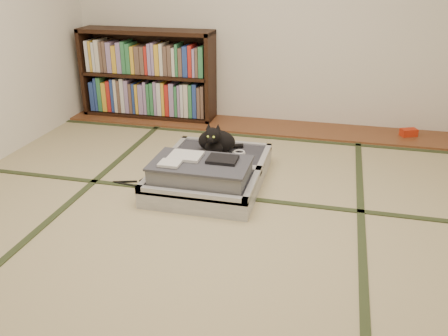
# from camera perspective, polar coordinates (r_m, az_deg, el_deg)

# --- Properties ---
(floor) EXTENTS (4.50, 4.50, 0.00)m
(floor) POSITION_cam_1_polar(r_m,az_deg,el_deg) (3.12, -2.44, -6.65)
(floor) COLOR tan
(floor) RESTS_ON ground
(wood_strip) EXTENTS (4.00, 0.50, 0.02)m
(wood_strip) POSITION_cam_1_polar(r_m,az_deg,el_deg) (4.90, 4.05, 5.05)
(wood_strip) COLOR brown
(wood_strip) RESTS_ON ground
(red_item) EXTENTS (0.17, 0.14, 0.07)m
(red_item) POSITION_cam_1_polar(r_m,az_deg,el_deg) (4.90, 21.33, 4.01)
(red_item) COLOR #B8270E
(red_item) RESTS_ON wood_strip
(tatami_borders) EXTENTS (4.00, 4.50, 0.01)m
(tatami_borders) POSITION_cam_1_polar(r_m,az_deg,el_deg) (3.54, -0.23, -2.65)
(tatami_borders) COLOR #2D381E
(tatami_borders) RESTS_ON ground
(bookcase) EXTENTS (1.42, 0.32, 0.92)m
(bookcase) POSITION_cam_1_polar(r_m,az_deg,el_deg) (5.17, -9.15, 10.90)
(bookcase) COLOR black
(bookcase) RESTS_ON wood_strip
(suitcase) EXTENTS (0.78, 1.04, 0.31)m
(suitcase) POSITION_cam_1_polar(r_m,az_deg,el_deg) (3.57, -1.84, -0.57)
(suitcase) COLOR #BCBCC1
(suitcase) RESTS_ON floor
(cat) EXTENTS (0.35, 0.35, 0.28)m
(cat) POSITION_cam_1_polar(r_m,az_deg,el_deg) (3.78, -0.97, 3.24)
(cat) COLOR black
(cat) RESTS_ON suitcase
(cable_coil) EXTENTS (0.11, 0.11, 0.03)m
(cable_coil) POSITION_cam_1_polar(r_m,az_deg,el_deg) (3.80, 1.80, 1.86)
(cable_coil) COLOR white
(cable_coil) RESTS_ON suitcase
(hanger) EXTENTS (0.39, 0.20, 0.01)m
(hanger) POSITION_cam_1_polar(r_m,az_deg,el_deg) (3.67, -10.42, -1.98)
(hanger) COLOR black
(hanger) RESTS_ON floor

